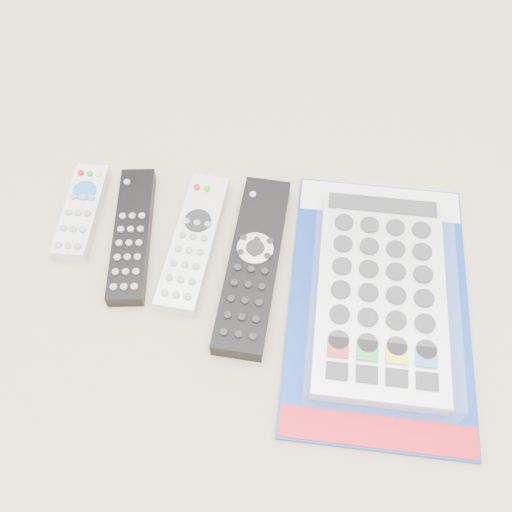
# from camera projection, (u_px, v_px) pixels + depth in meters

# --- Properties ---
(remote_small_grey) EXTENTS (0.05, 0.15, 0.02)m
(remote_small_grey) POSITION_uv_depth(u_px,v_px,m) (82.00, 211.00, 0.77)
(remote_small_grey) COLOR silver
(remote_small_grey) RESTS_ON ground
(remote_slim_black) EXTENTS (0.07, 0.21, 0.02)m
(remote_slim_black) POSITION_uv_depth(u_px,v_px,m) (132.00, 235.00, 0.75)
(remote_slim_black) COLOR black
(remote_slim_black) RESTS_ON ground
(remote_silver_dvd) EXTENTS (0.06, 0.21, 0.02)m
(remote_silver_dvd) POSITION_uv_depth(u_px,v_px,m) (194.00, 241.00, 0.75)
(remote_silver_dvd) COLOR silver
(remote_silver_dvd) RESTS_ON ground
(remote_large_black) EXTENTS (0.07, 0.26, 0.03)m
(remote_large_black) POSITION_uv_depth(u_px,v_px,m) (253.00, 263.00, 0.73)
(remote_large_black) COLOR black
(remote_large_black) RESTS_ON ground
(jumbo_remote_packaged) EXTENTS (0.22, 0.37, 0.05)m
(jumbo_remote_packaged) POSITION_uv_depth(u_px,v_px,m) (381.00, 291.00, 0.70)
(jumbo_remote_packaged) COLOR navy
(jumbo_remote_packaged) RESTS_ON ground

